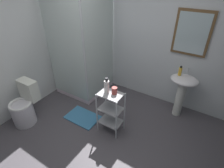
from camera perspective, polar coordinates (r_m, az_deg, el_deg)
The scene contains 11 objects.
ground_plane at distance 2.84m, azimuth -4.63°, elevation -21.76°, with size 4.20×4.20×0.02m, color #4D484F.
wall_back at distance 3.47m, azimuth 13.31°, elevation 14.23°, with size 4.20×0.14×2.50m.
shower_stall at distance 3.81m, azimuth -8.77°, elevation 3.45°, with size 0.92×0.92×2.00m.
pedestal_sink at distance 3.31m, azimuth 21.60°, elevation -1.27°, with size 0.46×0.37×0.81m.
sink_faucet at distance 3.28m, azimuth 23.06°, elevation 3.82°, with size 0.03×0.03×0.10m, color silver.
toilet at distance 3.44m, azimuth -26.21°, elevation -6.56°, with size 0.37×0.49×0.76m.
storage_cart at distance 2.85m, azimuth -0.43°, elevation -8.16°, with size 0.38×0.28×0.74m.
hand_soap_bottle at distance 3.17m, azimuth 20.98°, elevation 3.84°, with size 0.06×0.06×0.17m.
lotion_bottle_white at distance 2.64m, azimuth -1.71°, elevation -0.71°, with size 0.08×0.08×0.25m.
rinse_cup at distance 2.64m, azimuth 0.78°, elevation -2.13°, with size 0.08×0.08×0.11m, color #B24742.
bath_mat at distance 3.39m, azimuth -9.37°, elevation -10.40°, with size 0.60×0.40×0.02m, color teal.
Camera 1 is at (1.05, -1.29, 2.30)m, focal length 28.57 mm.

